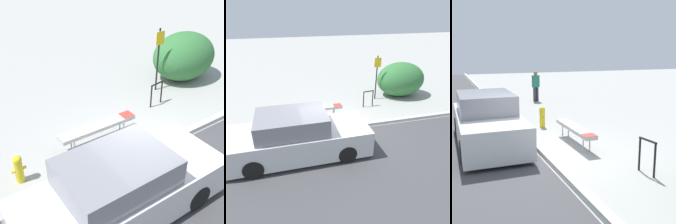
% 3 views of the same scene
% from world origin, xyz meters
% --- Properties ---
extents(ground_plane, '(60.00, 60.00, 0.00)m').
position_xyz_m(ground_plane, '(0.00, 0.00, 0.00)').
color(ground_plane, '#9E9E99').
extents(curb, '(60.00, 0.20, 0.13)m').
position_xyz_m(curb, '(0.00, 0.00, 0.07)').
color(curb, '#B7B7B2').
rests_on(curb, ground_plane).
extents(bench, '(2.32, 0.39, 0.54)m').
position_xyz_m(bench, '(-0.53, 1.18, 0.48)').
color(bench, '#99999E').
rests_on(bench, ground_plane).
extents(bike_rack, '(0.55, 0.11, 0.83)m').
position_xyz_m(bike_rack, '(2.16, 1.80, 0.50)').
color(bike_rack, black).
rests_on(bike_rack, ground_plane).
extents(fire_hydrant, '(0.36, 0.22, 0.77)m').
position_xyz_m(fire_hydrant, '(-2.94, 0.90, 0.41)').
color(fire_hydrant, gold).
rests_on(fire_hydrant, ground_plane).
extents(pedestrian, '(0.31, 0.42, 1.66)m').
position_xyz_m(pedestrian, '(-8.69, 2.33, 0.89)').
color(pedestrian, '#333338').
rests_on(pedestrian, ground_plane).
extents(parked_car_near, '(4.55, 1.77, 1.54)m').
position_xyz_m(parked_car_near, '(-1.53, -1.26, 0.69)').
color(parked_car_near, black).
rests_on(parked_car_near, ground_plane).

